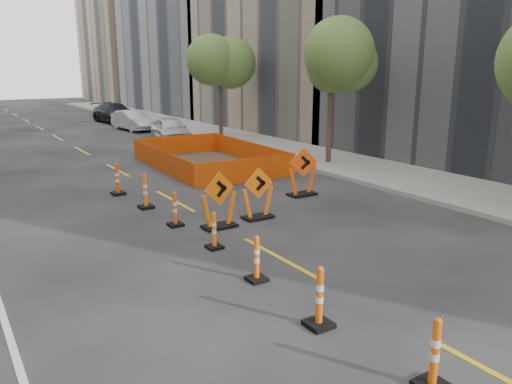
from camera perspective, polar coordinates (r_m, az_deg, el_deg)
ground_plane at (r=9.15m, az=17.80°, el=-14.95°), size 140.00×140.00×0.00m
sidewalk_right at (r=23.25m, az=9.35°, el=3.40°), size 4.00×90.00×0.15m
bld_right_c at (r=37.12m, az=6.69°, el=18.19°), size 12.00×16.00×14.00m
bld_right_d at (r=51.12m, az=-5.72°, el=20.47°), size 12.00×18.00×20.00m
bld_right_e at (r=67.77m, az=-13.13°, el=16.92°), size 12.00×14.00×16.00m
tree_r_b at (r=22.46m, az=8.64°, el=14.48°), size 2.80×2.80×5.95m
tree_r_c at (r=30.70m, az=-4.14°, el=14.48°), size 2.80×2.80×5.95m
channelizer_2 at (r=7.56m, az=19.77°, el=-16.98°), size 0.43×0.43×1.08m
channelizer_3 at (r=8.70m, az=7.28°, el=-11.80°), size 0.44×0.44×1.11m
channelizer_4 at (r=10.39m, az=0.08°, el=-7.60°), size 0.39×0.39×0.99m
channelizer_5 at (r=12.23m, az=-4.81°, el=-4.36°), size 0.37×0.37×0.94m
channelizer_6 at (r=14.06m, az=-9.25°, el=-1.92°), size 0.39×0.39×0.99m
channelizer_7 at (r=15.98m, az=-12.53°, el=0.09°), size 0.44×0.44×1.11m
channelizer_8 at (r=17.92m, az=-15.56°, el=1.44°), size 0.44×0.44×1.11m
chevron_sign_left at (r=13.69m, az=-4.26°, el=-0.88°), size 1.14×0.77×1.60m
chevron_sign_center at (r=14.50m, az=0.23°, el=-0.14°), size 1.08×0.72×1.53m
chevron_sign_right at (r=17.18m, az=5.35°, el=2.31°), size 1.28×1.02×1.67m
safety_fence at (r=22.45m, az=-5.60°, el=4.15°), size 4.70×7.62×0.93m
parked_car_near at (r=30.11m, az=-9.74°, el=7.06°), size 2.33×4.45×1.44m
parked_car_mid at (r=36.12m, az=-13.92°, el=7.95°), size 1.90×4.31×1.38m
parked_car_far at (r=41.26m, az=-15.80°, el=8.66°), size 2.71×5.42×1.51m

